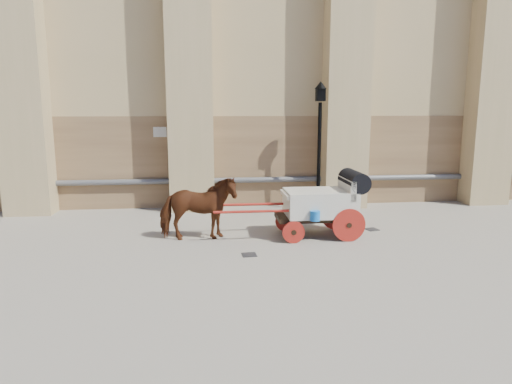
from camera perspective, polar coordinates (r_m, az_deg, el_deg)
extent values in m
plane|color=gray|center=(11.52, -3.36, -5.98)|extent=(90.00, 90.00, 0.00)
cube|color=#95724B|center=(15.50, 3.21, 3.92)|extent=(44.00, 0.35, 3.00)
cylinder|color=#59595B|center=(15.31, 3.35, 1.58)|extent=(42.00, 0.18, 0.18)
cube|color=beige|center=(15.10, -11.91, 7.36)|extent=(0.42, 0.04, 0.32)
imported|color=#5B2814|center=(11.39, -7.28, -2.07)|extent=(1.92, 0.92, 1.60)
cube|color=black|center=(11.81, 7.51, -3.10)|extent=(2.03, 0.92, 0.11)
cube|color=beige|center=(11.75, 7.99, -1.33)|extent=(1.75, 1.15, 0.65)
cube|color=beige|center=(11.87, 11.27, 0.50)|extent=(0.14, 1.15, 0.51)
cube|color=beige|center=(11.54, 4.24, -0.31)|extent=(0.32, 1.01, 0.09)
cylinder|color=black|center=(11.90, 12.15, 1.39)|extent=(0.52, 1.15, 0.52)
cylinder|color=#A41F16|center=(11.49, 11.54, -4.08)|extent=(0.83, 0.06, 0.83)
cylinder|color=#A41F16|center=(12.55, 9.95, -2.80)|extent=(0.83, 0.06, 0.83)
cylinder|color=#A41F16|center=(11.18, 4.72, -5.03)|extent=(0.55, 0.06, 0.55)
cylinder|color=#A41F16|center=(12.27, 3.70, -3.62)|extent=(0.55, 0.06, 0.55)
cylinder|color=#A41F16|center=(11.08, 0.39, -2.44)|extent=(2.21, 0.07, 0.06)
cylinder|color=#A41F16|center=(11.89, -0.08, -1.55)|extent=(2.21, 0.07, 0.06)
cylinder|color=blue|center=(11.12, 7.39, -2.97)|extent=(0.24, 0.24, 0.24)
cylinder|color=black|center=(14.52, 7.87, 4.25)|extent=(0.11, 0.11, 3.43)
cone|color=black|center=(14.76, 7.72, -1.71)|extent=(0.34, 0.34, 0.34)
cube|color=black|center=(14.44, 8.07, 11.97)|extent=(0.27, 0.27, 0.40)
cone|color=black|center=(14.45, 8.10, 13.10)|extent=(0.38, 0.38, 0.23)
cube|color=black|center=(10.35, -0.85, -7.84)|extent=(0.34, 0.34, 0.01)
cube|color=black|center=(12.84, 14.28, -4.54)|extent=(0.39, 0.39, 0.01)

